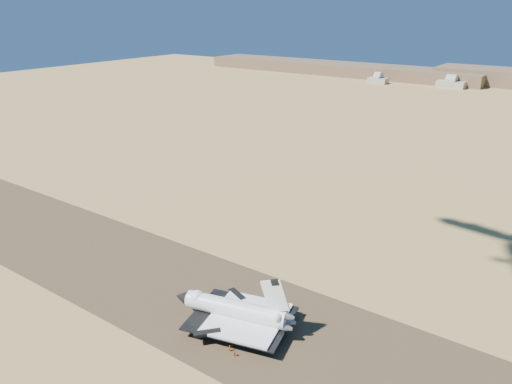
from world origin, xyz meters
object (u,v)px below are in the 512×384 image
Objects in this scene: crew_c at (235,354)px; crew_a at (230,348)px; shuttle at (235,311)px; crew_b at (233,343)px.

crew_a is at bearing 5.42° from crew_c.
crew_b is at bearing -69.70° from shuttle.
crew_a is 2.47m from crew_b.
crew_a is 2.55m from crew_c.
crew_b is 1.06× the size of crew_c.
crew_b is (5.10, -7.45, -3.97)m from shuttle.
shuttle reaches higher than crew_c.
shuttle is at bearing 6.27° from crew_a.
shuttle is 9.86m from crew_b.
crew_b reaches higher than crew_a.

